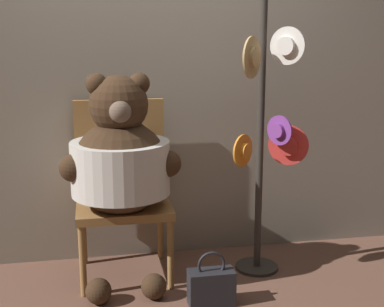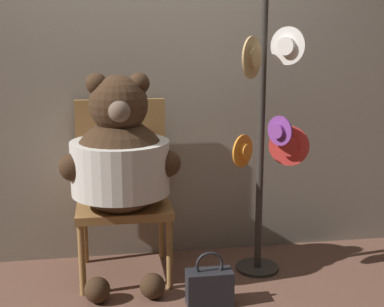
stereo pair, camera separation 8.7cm
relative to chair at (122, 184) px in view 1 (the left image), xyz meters
The scene contains 6 objects.
ground_plane 0.68m from the chair, 53.20° to the right, with size 14.00×14.00×0.00m, color brown.
wall_back 0.77m from the chair, 51.79° to the left, with size 8.00×0.10×2.54m.
chair is the anchor object (origin of this frame).
teddy_bear 0.27m from the chair, 94.77° to the right, with size 0.71×0.63×1.30m.
hat_display_rack 0.96m from the chair, 14.38° to the right, with size 0.50×0.36×1.78m.
handbag_on_ground 0.87m from the chair, 51.37° to the right, with size 0.26×0.13×0.32m.
Camera 1 is at (-0.39, -3.02, 1.52)m, focal length 50.00 mm.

